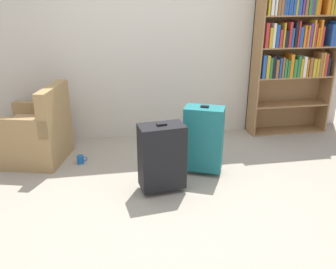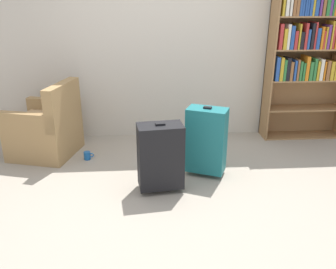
{
  "view_description": "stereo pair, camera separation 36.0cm",
  "coord_description": "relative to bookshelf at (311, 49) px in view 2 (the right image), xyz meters",
  "views": [
    {
      "loc": [
        -0.62,
        -2.98,
        1.87
      ],
      "look_at": [
        -0.03,
        0.32,
        0.55
      ],
      "focal_mm": 38.81,
      "sensor_mm": 36.0,
      "label": 1
    },
    {
      "loc": [
        -0.26,
        -3.02,
        1.87
      ],
      "look_at": [
        -0.03,
        0.32,
        0.55
      ],
      "focal_mm": 38.81,
      "sensor_mm": 36.0,
      "label": 2
    }
  ],
  "objects": [
    {
      "name": "ground_plane",
      "position": [
        -1.88,
        -1.56,
        -1.18
      ],
      "size": [
        9.76,
        9.76,
        0.0
      ],
      "primitive_type": "plane",
      "color": "#9E9384"
    },
    {
      "name": "back_wall",
      "position": [
        -1.88,
        0.22,
        0.12
      ],
      "size": [
        5.58,
        0.1,
        2.6
      ],
      "primitive_type": "cube",
      "color": "beige",
      "rests_on": "ground"
    },
    {
      "name": "bookshelf",
      "position": [
        0.0,
        0.0,
        0.0
      ],
      "size": [
        1.09,
        0.32,
        1.98
      ],
      "color": "olive",
      "rests_on": "ground"
    },
    {
      "name": "armchair",
      "position": [
        -3.33,
        -0.39,
        -0.87
      ],
      "size": [
        0.86,
        0.86,
        0.9
      ],
      "color": "#9E7A4C",
      "rests_on": "ground"
    },
    {
      "name": "mug",
      "position": [
        -2.84,
        -0.58,
        -1.14
      ],
      "size": [
        0.12,
        0.08,
        0.1
      ],
      "color": "#1959A5",
      "rests_on": "ground"
    },
    {
      "name": "suitcase_black",
      "position": [
        -2.0,
        -1.36,
        -0.81
      ],
      "size": [
        0.46,
        0.31,
        0.72
      ],
      "color": "black",
      "rests_on": "ground"
    },
    {
      "name": "suitcase_teal",
      "position": [
        -1.49,
        -1.05,
        -0.78
      ],
      "size": [
        0.47,
        0.38,
        0.77
      ],
      "color": "#19666B",
      "rests_on": "ground"
    }
  ]
}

